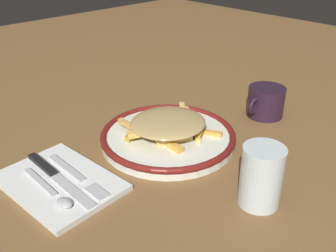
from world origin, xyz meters
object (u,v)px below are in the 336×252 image
(spoon, at_px, (54,194))
(coffee_mug, at_px, (265,102))
(napkin, at_px, (59,182))
(fries_heap, at_px, (167,124))
(fork, at_px, (76,175))
(knife, at_px, (54,174))
(water_glass, at_px, (261,176))
(plate, at_px, (168,137))

(spoon, distance_m, coffee_mug, 0.53)
(spoon, bearing_deg, napkin, -129.11)
(fries_heap, relative_size, spoon, 1.38)
(fork, relative_size, coffee_mug, 1.57)
(knife, bearing_deg, water_glass, 126.07)
(fries_heap, height_order, napkin, fries_heap)
(fork, xyz_separation_m, spoon, (0.06, 0.02, 0.00))
(napkin, bearing_deg, fork, 156.38)
(fries_heap, xyz_separation_m, coffee_mug, (-0.26, 0.07, -0.01))
(plate, height_order, napkin, plate)
(coffee_mug, bearing_deg, knife, -12.79)
(spoon, bearing_deg, coffee_mug, 173.53)
(water_glass, bearing_deg, fries_heap, -96.54)
(plate, distance_m, knife, 0.25)
(plate, relative_size, spoon, 1.87)
(fork, distance_m, knife, 0.04)
(water_glass, relative_size, coffee_mug, 0.94)
(fries_heap, xyz_separation_m, water_glass, (0.03, 0.25, 0.01))
(plate, xyz_separation_m, fork, (0.21, -0.01, -0.00))
(spoon, height_order, water_glass, water_glass)
(plate, distance_m, napkin, 0.24)
(plate, bearing_deg, knife, -10.72)
(napkin, bearing_deg, fries_heap, 173.73)
(knife, height_order, coffee_mug, coffee_mug)
(napkin, bearing_deg, water_glass, 127.93)
(fries_heap, height_order, coffee_mug, coffee_mug)
(knife, relative_size, water_glass, 1.99)
(fries_heap, distance_m, spoon, 0.27)
(plate, height_order, fries_heap, fries_heap)
(knife, xyz_separation_m, water_glass, (-0.21, 0.29, 0.04))
(fork, height_order, coffee_mug, coffee_mug)
(napkin, relative_size, knife, 1.03)
(napkin, xyz_separation_m, fork, (-0.03, 0.01, 0.01))
(plate, xyz_separation_m, coffee_mug, (-0.26, 0.07, 0.02))
(fries_heap, height_order, knife, fries_heap)
(coffee_mug, bearing_deg, plate, -14.68)
(napkin, height_order, spoon, spoon)
(plate, bearing_deg, napkin, -6.36)
(fries_heap, bearing_deg, water_glass, 83.46)
(fries_heap, distance_m, knife, 0.25)
(fries_heap, bearing_deg, fork, -3.84)
(fork, xyz_separation_m, water_glass, (-0.19, 0.26, 0.04))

